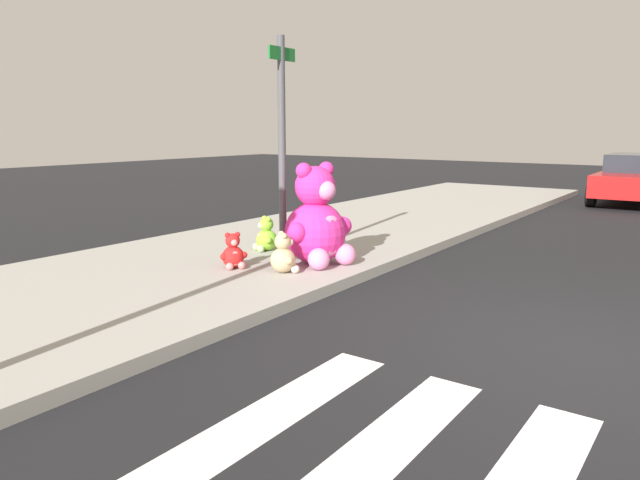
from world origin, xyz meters
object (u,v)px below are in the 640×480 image
plush_red (233,254)px  plush_tan (284,256)px  sign_pole (282,144)px  plush_lime (266,237)px  car_red (640,178)px  plush_teal (294,237)px  plush_pink_large (317,224)px

plush_red → plush_tan: plush_tan is taller
sign_pole → plush_tan: sign_pole is taller
plush_red → plush_lime: size_ratio=0.92×
plush_lime → car_red: size_ratio=0.12×
sign_pole → plush_teal: sign_pole is taller
plush_pink_large → plush_teal: bearing=58.7°
sign_pole → plush_teal: (0.54, 0.22, -1.47)m
plush_red → car_red: size_ratio=0.11×
plush_teal → plush_red: bearing=-178.8°
plush_lime → plush_teal: size_ratio=0.97×
plush_tan → car_red: size_ratio=0.13×
plush_tan → plush_teal: plush_teal is taller
sign_pole → plush_lime: sign_pole is taller
plush_pink_large → plush_red: (-0.91, 0.79, -0.38)m
sign_pole → plush_tan: bearing=-140.3°
sign_pole → plush_pink_large: 1.26m
plush_pink_large → plush_red: bearing=139.2°
car_red → plush_teal: bearing=162.9°
plush_teal → plush_pink_large: bearing=-121.3°
plush_tan → plush_lime: plush_tan is taller
plush_pink_large → plush_tan: size_ratio=2.60×
plush_teal → car_red: car_red is taller
plush_tan → car_red: bearing=-12.2°
plush_lime → car_red: (11.44, -3.83, 0.33)m
plush_red → plush_teal: bearing=1.2°
car_red → plush_red: bearing=164.8°
sign_pole → plush_tan: (-0.66, -0.55, -1.47)m
plush_lime → plush_teal: 0.45m
plush_lime → plush_red: bearing=-160.8°
sign_pole → plush_pink_large: sign_pole is taller
sign_pole → plush_red: sign_pole is taller
plush_red → plush_tan: (0.21, -0.74, 0.02)m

